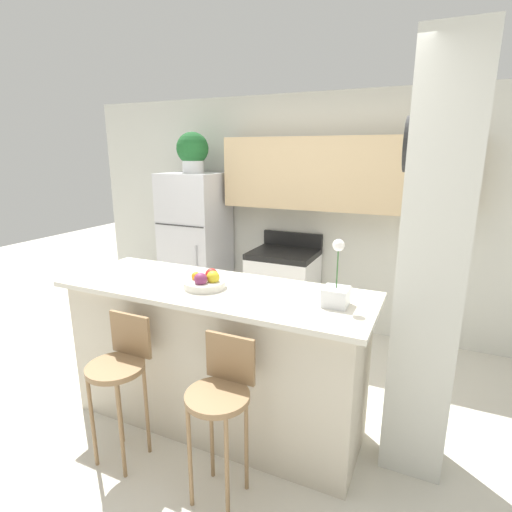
# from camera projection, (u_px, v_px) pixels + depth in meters

# --- Properties ---
(ground_plane) EXTENTS (14.00, 14.00, 0.00)m
(ground_plane) POSITION_uv_depth(u_px,v_px,m) (217.00, 420.00, 2.99)
(ground_plane) COLOR beige
(wall_back) EXTENTS (5.60, 0.38, 2.55)m
(wall_back) POSITION_uv_depth(u_px,v_px,m) (318.00, 199.00, 4.28)
(wall_back) COLOR silver
(wall_back) RESTS_ON ground_plane
(pillar_right) EXTENTS (0.38, 0.32, 2.55)m
(pillar_right) POSITION_uv_depth(u_px,v_px,m) (431.00, 271.00, 2.29)
(pillar_right) COLOR silver
(pillar_right) RESTS_ON ground_plane
(counter_bar) EXTENTS (2.19, 0.76, 1.05)m
(counter_bar) POSITION_uv_depth(u_px,v_px,m) (215.00, 356.00, 2.86)
(counter_bar) COLOR beige
(counter_bar) RESTS_ON ground_plane
(refrigerator) EXTENTS (0.66, 0.67, 1.72)m
(refrigerator) POSITION_uv_depth(u_px,v_px,m) (196.00, 247.00, 4.72)
(refrigerator) COLOR silver
(refrigerator) RESTS_ON ground_plane
(stove_range) EXTENTS (0.69, 0.60, 1.07)m
(stove_range) POSITION_uv_depth(u_px,v_px,m) (283.00, 291.00, 4.41)
(stove_range) COLOR white
(stove_range) RESTS_ON ground_plane
(bar_stool_left) EXTENTS (0.36, 0.36, 0.96)m
(bar_stool_left) POSITION_uv_depth(u_px,v_px,m) (120.00, 368.00, 2.49)
(bar_stool_left) COLOR olive
(bar_stool_left) RESTS_ON ground_plane
(bar_stool_right) EXTENTS (0.36, 0.36, 0.96)m
(bar_stool_right) POSITION_uv_depth(u_px,v_px,m) (221.00, 397.00, 2.20)
(bar_stool_right) COLOR olive
(bar_stool_right) RESTS_ON ground_plane
(potted_plant_on_fridge) EXTENTS (0.36, 0.36, 0.45)m
(potted_plant_on_fridge) POSITION_uv_depth(u_px,v_px,m) (193.00, 151.00, 4.44)
(potted_plant_on_fridge) COLOR silver
(potted_plant_on_fridge) RESTS_ON refrigerator
(orchid_vase) EXTENTS (0.15, 0.15, 0.41)m
(orchid_vase) POSITION_uv_depth(u_px,v_px,m) (336.00, 290.00, 2.37)
(orchid_vase) COLOR white
(orchid_vase) RESTS_ON counter_bar
(fruit_bowl) EXTENTS (0.29, 0.29, 0.12)m
(fruit_bowl) POSITION_uv_depth(u_px,v_px,m) (205.00, 281.00, 2.70)
(fruit_bowl) COLOR silver
(fruit_bowl) RESTS_ON counter_bar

